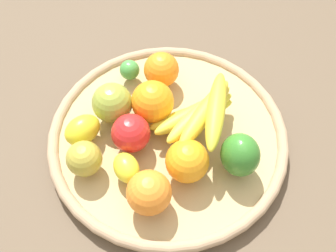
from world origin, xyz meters
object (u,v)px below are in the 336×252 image
object	(u,v)px
lime_0	(130,70)
apple_0	(131,133)
bell_pepper	(240,155)
banana_bunch	(201,113)
apple_1	(112,103)
orange_2	(187,161)
orange_0	(161,70)
orange_1	(153,102)
orange_3	(149,193)
lemon_1	(126,168)
apple_2	(84,159)
lemon_0	(82,130)

from	to	relation	value
lime_0	apple_0	bearing A→B (deg)	-86.81
bell_pepper	lime_0	world-z (taller)	bell_pepper
banana_bunch	apple_1	world-z (taller)	banana_bunch
orange_2	orange_0	xyz separation A→B (m)	(-0.04, 0.22, -0.00)
orange_1	orange_3	bearing A→B (deg)	-91.60
lime_0	orange_1	bearing A→B (deg)	-63.93
lemon_1	orange_2	bearing A→B (deg)	1.30
orange_3	orange_0	world-z (taller)	orange_3
orange_3	apple_0	size ratio (longest dim) A/B	1.06
orange_0	orange_1	bearing A→B (deg)	-101.51
orange_2	apple_2	world-z (taller)	orange_2
apple_0	lemon_0	distance (m)	0.09
apple_2	bell_pepper	size ratio (longest dim) A/B	0.76
lemon_1	apple_2	size ratio (longest dim) A/B	0.93
lemon_0	orange_3	bearing A→B (deg)	-47.07
apple_1	lime_0	size ratio (longest dim) A/B	1.88
apple_0	lemon_0	size ratio (longest dim) A/B	1.02
apple_2	lemon_0	bearing A→B (deg)	99.37
orange_1	lime_0	distance (m)	0.11
apple_1	orange_0	world-z (taller)	apple_1
orange_1	apple_2	world-z (taller)	orange_1
apple_2	apple_1	xyz separation A→B (m)	(0.04, 0.12, 0.01)
lemon_0	apple_0	bearing A→B (deg)	-9.51
orange_2	apple_2	size ratio (longest dim) A/B	1.20
apple_2	lemon_0	xyz separation A→B (m)	(-0.01, 0.07, -0.01)
orange_1	banana_bunch	distance (m)	0.10
orange_1	lime_0	bearing A→B (deg)	116.07
orange_2	banana_bunch	xyz separation A→B (m)	(0.03, 0.10, 0.01)
orange_3	lemon_0	bearing A→B (deg)	132.93
banana_bunch	apple_0	distance (m)	0.14
orange_2	lime_0	bearing A→B (deg)	115.58
apple_2	banana_bunch	bearing A→B (deg)	22.24
orange_2	apple_0	distance (m)	0.12
lemon_1	banana_bunch	bearing A→B (deg)	36.29
bell_pepper	apple_0	distance (m)	0.20
banana_bunch	apple_2	world-z (taller)	banana_bunch
banana_bunch	orange_0	distance (m)	0.14
lemon_1	lemon_0	distance (m)	0.12
orange_3	lime_0	size ratio (longest dim) A/B	1.84
lime_0	lemon_0	world-z (taller)	lemon_0
orange_2	orange_1	xyz separation A→B (m)	(-0.06, 0.13, 0.00)
lemon_1	bell_pepper	xyz separation A→B (m)	(0.20, 0.01, 0.02)
orange_1	bell_pepper	xyz separation A→B (m)	(0.15, -0.12, 0.00)
apple_0	bell_pepper	bearing A→B (deg)	-15.33
apple_2	apple_0	size ratio (longest dim) A/B	0.89
banana_bunch	lime_0	bearing A→B (deg)	136.56
lime_0	lemon_0	size ratio (longest dim) A/B	0.59
lime_0	banana_bunch	bearing A→B (deg)	-43.44
banana_bunch	orange_3	bearing A→B (deg)	-121.39
orange_3	apple_0	bearing A→B (deg)	106.00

